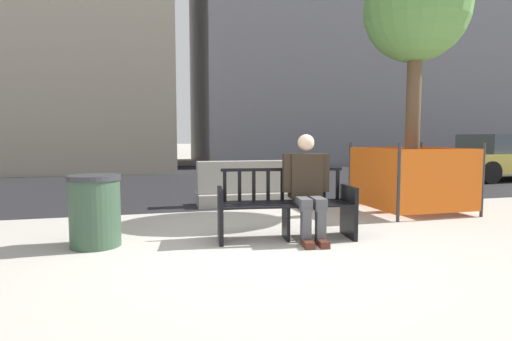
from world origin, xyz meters
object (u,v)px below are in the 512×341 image
(jersey_barrier_centre, at_px, (250,187))
(street_tree, at_px, (416,13))
(construction_fence, at_px, (411,177))
(street_bench, at_px, (286,208))
(trash_bin, at_px, (95,210))
(car_taxi_near, at_px, (505,158))
(seated_person, at_px, (307,184))

(jersey_barrier_centre, xyz_separation_m, street_tree, (2.57, -1.34, 3.03))
(jersey_barrier_centre, xyz_separation_m, construction_fence, (2.57, -1.34, 0.26))
(street_bench, bearing_deg, trash_bin, 174.36)
(street_tree, distance_m, construction_fence, 2.78)
(street_tree, bearing_deg, trash_bin, -167.73)
(jersey_barrier_centre, distance_m, trash_bin, 3.45)
(car_taxi_near, xyz_separation_m, trash_bin, (-11.12, -4.97, -0.26))
(jersey_barrier_centre, height_order, street_tree, street_tree)
(seated_person, bearing_deg, trash_bin, 172.97)
(street_bench, distance_m, car_taxi_near, 10.26)
(construction_fence, distance_m, trash_bin, 5.14)
(seated_person, relative_size, street_tree, 0.31)
(street_bench, relative_size, trash_bin, 2.07)
(street_tree, height_order, construction_fence, street_tree)
(street_bench, distance_m, street_tree, 4.26)
(construction_fence, bearing_deg, street_tree, 90.00)
(construction_fence, bearing_deg, street_bench, -154.44)
(seated_person, distance_m, trash_bin, 2.56)
(construction_fence, height_order, car_taxi_near, car_taxi_near)
(street_bench, xyz_separation_m, jersey_barrier_centre, (0.18, 2.65, -0.06))
(street_bench, distance_m, seated_person, 0.40)
(jersey_barrier_centre, bearing_deg, car_taxi_near, 16.34)
(street_bench, relative_size, street_tree, 0.40)
(car_taxi_near, bearing_deg, jersey_barrier_centre, -163.66)
(street_tree, relative_size, car_taxi_near, 0.96)
(street_tree, bearing_deg, car_taxi_near, 32.46)
(street_bench, xyz_separation_m, construction_fence, (2.75, 1.32, 0.20))
(construction_fence, xyz_separation_m, car_taxi_near, (6.10, 3.88, 0.09))
(street_bench, height_order, construction_fence, construction_fence)
(jersey_barrier_centre, bearing_deg, street_tree, -27.47)
(street_bench, relative_size, jersey_barrier_centre, 0.86)
(seated_person, relative_size, jersey_barrier_centre, 0.65)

